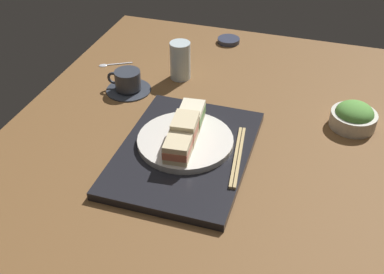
% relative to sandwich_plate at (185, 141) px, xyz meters
% --- Properties ---
extents(ground_plane, '(1.40, 1.00, 0.03)m').
position_rel_sandwich_plate_xyz_m(ground_plane, '(0.02, -0.02, -0.04)').
color(ground_plane, brown).
extents(serving_tray, '(0.42, 0.30, 0.02)m').
position_rel_sandwich_plate_xyz_m(serving_tray, '(-0.02, -0.01, -0.02)').
color(serving_tray, black).
rests_on(serving_tray, ground_plane).
extents(sandwich_plate, '(0.23, 0.23, 0.02)m').
position_rel_sandwich_plate_xyz_m(sandwich_plate, '(0.00, 0.00, 0.00)').
color(sandwich_plate, silver).
rests_on(sandwich_plate, serving_tray).
extents(sandwich_near, '(0.09, 0.06, 0.05)m').
position_rel_sandwich_plate_xyz_m(sandwich_near, '(-0.07, -0.01, 0.03)').
color(sandwich_near, beige).
rests_on(sandwich_near, sandwich_plate).
extents(sandwich_middle, '(0.08, 0.06, 0.06)m').
position_rel_sandwich_plate_xyz_m(sandwich_middle, '(0.00, -0.00, 0.04)').
color(sandwich_middle, beige).
rests_on(sandwich_middle, sandwich_plate).
extents(sandwich_far, '(0.09, 0.07, 0.05)m').
position_rel_sandwich_plate_xyz_m(sandwich_far, '(0.07, 0.01, 0.03)').
color(sandwich_far, '#EFE5C1').
rests_on(sandwich_far, sandwich_plate).
extents(salad_bowl, '(0.12, 0.12, 0.07)m').
position_rel_sandwich_plate_xyz_m(salad_bowl, '(0.23, -0.38, 0.00)').
color(salad_bowl, beige).
rests_on(salad_bowl, ground_plane).
extents(chopsticks_pair, '(0.22, 0.04, 0.01)m').
position_rel_sandwich_plate_xyz_m(chopsticks_pair, '(-0.01, -0.13, -0.00)').
color(chopsticks_pair, tan).
rests_on(chopsticks_pair, serving_tray).
extents(coffee_cup, '(0.13, 0.13, 0.06)m').
position_rel_sandwich_plate_xyz_m(coffee_cup, '(0.22, 0.25, -0.00)').
color(coffee_cup, '#333842').
rests_on(coffee_cup, ground_plane).
extents(drinking_glass, '(0.06, 0.06, 0.11)m').
position_rel_sandwich_plate_xyz_m(drinking_glass, '(0.33, 0.13, 0.03)').
color(drinking_glass, silver).
rests_on(drinking_glass, ground_plane).
extents(small_sauce_dish, '(0.08, 0.08, 0.02)m').
position_rel_sandwich_plate_xyz_m(small_sauce_dish, '(0.61, 0.05, -0.02)').
color(small_sauce_dish, '#33384C').
rests_on(small_sauce_dish, ground_plane).
extents(teaspoon, '(0.06, 0.10, 0.01)m').
position_rel_sandwich_plate_xyz_m(teaspoon, '(0.34, 0.37, -0.03)').
color(teaspoon, silver).
rests_on(teaspoon, ground_plane).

